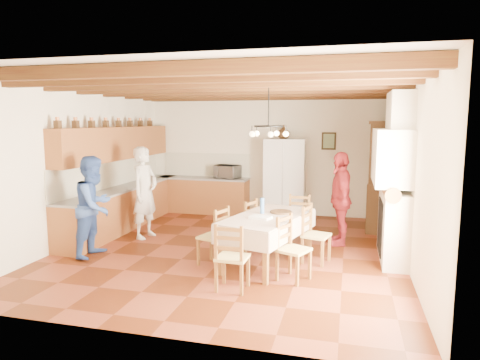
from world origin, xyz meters
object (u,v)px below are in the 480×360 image
object	(u,v)px
chair_right_far	(316,234)
person_woman_blue	(95,206)
chair_end_near	(232,256)
person_man	(145,193)
refrigerator	(285,178)
dining_table	(268,221)
chair_left_far	(243,225)
chair_end_far	(298,221)
microwave	(227,172)
hutch	(383,176)
chair_right_near	(294,249)
person_woman_red	(340,198)
chair_left_near	(213,236)

from	to	relation	value
chair_right_far	person_woman_blue	world-z (taller)	person_woman_blue
chair_end_near	person_man	size ratio (longest dim) A/B	0.52
chair_end_near	person_woman_blue	xyz separation A→B (m)	(-2.71, 0.89, 0.39)
refrigerator	person_man	size ratio (longest dim) A/B	1.04
dining_table	chair_left_far	size ratio (longest dim) A/B	2.12
chair_end_far	microwave	world-z (taller)	microwave
person_woman_blue	hutch	bearing A→B (deg)	-57.32
refrigerator	person_woman_blue	size ratio (longest dim) A/B	1.09
chair_right_near	person_woman_red	bearing A→B (deg)	7.55
chair_right_near	chair_end_near	xyz separation A→B (m)	(-0.78, -0.57, 0.00)
person_man	chair_right_far	bearing A→B (deg)	-91.71
hutch	chair_left_far	world-z (taller)	hutch
refrigerator	hutch	size ratio (longest dim) A/B	0.82
person_woman_red	chair_right_near	bearing A→B (deg)	-26.20
chair_end_near	chair_right_near	bearing A→B (deg)	-141.83
dining_table	chair_right_far	world-z (taller)	chair_right_far
chair_right_far	chair_end_far	xyz separation A→B (m)	(-0.40, 0.85, 0.00)
refrigerator	chair_right_near	size ratio (longest dim) A/B	1.99
person_man	chair_right_near	bearing A→B (deg)	-106.66
hutch	microwave	bearing A→B (deg)	177.80
chair_right_far	person_woman_blue	distance (m)	3.81
chair_right_near	hutch	bearing A→B (deg)	1.24
hutch	chair_right_near	distance (m)	3.86
hutch	chair_left_near	bearing A→B (deg)	-124.24
person_man	person_woman_blue	distance (m)	1.31
chair_left_far	person_woman_red	world-z (taller)	person_woman_red
chair_end_far	person_man	distance (m)	3.08
chair_end_near	person_woman_blue	distance (m)	2.88
chair_left_near	person_man	distance (m)	2.24
chair_right_near	microwave	world-z (taller)	microwave
chair_right_near	person_man	size ratio (longest dim) A/B	0.52
hutch	chair_end_near	world-z (taller)	hutch
chair_right_far	person_woman_red	size ratio (longest dim) A/B	0.54
chair_left_far	chair_right_near	xyz separation A→B (m)	(1.06, -1.16, 0.00)
microwave	chair_right_far	bearing A→B (deg)	-35.87
person_woman_red	dining_table	bearing A→B (deg)	-47.31
chair_end_far	refrigerator	bearing A→B (deg)	104.79
chair_left_far	chair_end_near	size ratio (longest dim) A/B	1.00
chair_end_near	microwave	xyz separation A→B (m)	(-1.43, 4.72, 0.59)
chair_left_near	person_woman_blue	bearing A→B (deg)	-71.18
chair_left_far	microwave	xyz separation A→B (m)	(-1.15, 2.99, 0.59)
refrigerator	chair_left_far	bearing A→B (deg)	-97.97
dining_table	chair_right_near	xyz separation A→B (m)	(0.51, -0.62, -0.25)
person_woman_blue	microwave	distance (m)	4.04
dining_table	chair_right_near	distance (m)	0.84
dining_table	chair_left_far	bearing A→B (deg)	135.77
person_woman_red	hutch	bearing A→B (deg)	139.24
chair_right_far	person_woman_blue	size ratio (longest dim) A/B	0.55
dining_table	chair_end_far	bearing A→B (deg)	71.60
chair_end_near	person_man	xyz separation A→B (m)	(-2.41, 2.17, 0.44)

